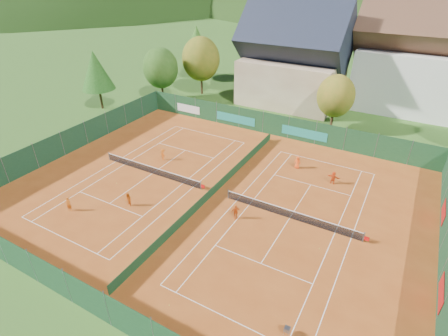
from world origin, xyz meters
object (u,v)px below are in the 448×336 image
chalet (293,61)px  player_left_far (163,154)px  player_left_mid (128,200)px  player_right_far_b (333,178)px  player_right_far_a (297,162)px  player_right_near (236,212)px  player_left_near (69,204)px  hotel_block_a (430,63)px  ball_hopper (287,329)px

chalet → player_left_far: bearing=-102.4°
player_left_mid → player_right_far_b: bearing=59.3°
player_right_far_a → chalet: bearing=-78.0°
player_right_near → player_right_far_b: bearing=13.6°
player_left_near → player_left_mid: 5.44m
player_left_mid → player_right_far_b: 20.93m
hotel_block_a → ball_hopper: (-4.15, -47.13, -6.83)m
player_left_mid → player_left_far: player_left_mid is taller
player_left_far → player_right_far_b: size_ratio=0.98×
ball_hopper → player_left_near: size_ratio=0.56×
hotel_block_a → player_left_mid: bearing=-117.9°
hotel_block_a → player_left_mid: size_ratio=15.26×
hotel_block_a → player_left_far: size_ratio=15.47×
player_left_mid → player_right_far_a: 18.81m
ball_hopper → player_right_far_a: 21.15m
player_right_far_a → player_right_near: bearing=70.7°
ball_hopper → player_right_far_b: 19.01m
chalet → player_right_far_b: bearing=-59.9°
chalet → player_left_mid: chalet is taller
player_left_far → player_left_near: bearing=94.9°
chalet → player_right_far_a: (8.54, -20.95, -5.89)m
player_left_far → player_right_far_a: (14.44, 5.86, 0.03)m
hotel_block_a → player_right_far_a: (-10.46, -26.95, -6.65)m
ball_hopper → player_right_far_b: size_ratio=0.56×
player_left_far → player_right_far_a: bearing=-145.9°
player_left_near → player_right_far_a: player_right_far_a is taller
player_left_far → player_right_far_b: player_right_far_b is taller
ball_hopper → player_left_far: 25.22m
player_left_mid → player_right_far_a: bearing=70.9°
chalet → player_left_mid: 36.35m
player_left_near → player_right_near: (14.12, 6.58, 0.02)m
player_right_near → player_right_far_a: (1.85, 11.48, -0.01)m
chalet → player_left_near: bearing=-100.8°
hotel_block_a → player_right_far_b: 29.64m
player_left_near → player_left_mid: (4.34, 3.27, -0.01)m
hotel_block_a → player_right_far_b: bearing=-102.2°
chalet → player_left_mid: bearing=-95.0°
chalet → hotel_block_a: bearing=17.5°
chalet → player_right_far_a: 23.38m
player_left_mid → player_left_near: bearing=-123.9°
ball_hopper → player_left_mid: 18.74m
player_left_near → player_left_mid: player_left_near is taller
player_left_far → player_right_far_a: 15.59m
player_left_near → player_left_mid: bearing=20.9°
chalet → player_right_far_a: chalet is taller
player_left_near → player_right_far_a: bearing=32.4°
ball_hopper → player_left_far: size_ratio=0.57×
hotel_block_a → player_left_near: 52.62m
player_left_near → player_right_far_a: (15.98, 18.06, 0.01)m
player_right_far_b → player_right_near: bearing=62.9°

